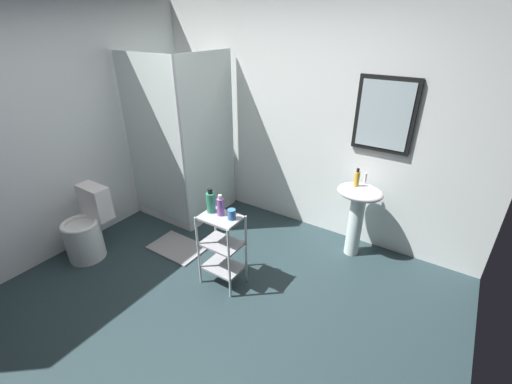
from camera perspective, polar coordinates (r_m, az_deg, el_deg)
ground_plane at (r=3.25m, az=-9.70°, el=-18.62°), size 4.20×4.20×0.02m
wall_back at (r=3.94m, az=7.46°, el=11.58°), size 4.20×0.14×2.50m
wall_left at (r=3.98m, az=-31.64°, el=7.87°), size 0.10×4.20×2.50m
shower_stall at (r=4.41m, az=-11.68°, el=1.99°), size 0.92×0.92×2.00m
pedestal_sink at (r=3.63m, az=16.75°, el=-2.36°), size 0.46×0.37×0.81m
sink_faucet at (r=3.61m, az=17.92°, el=2.31°), size 0.03×0.03×0.10m
toilet at (r=4.01m, az=-26.59°, el=-5.70°), size 0.37×0.49×0.76m
storage_cart at (r=3.18m, az=-5.76°, el=-8.85°), size 0.38×0.28×0.74m
hand_soap_bottle at (r=3.49m, az=16.61°, el=2.21°), size 0.05×0.05×0.19m
body_wash_bottle_green at (r=3.05m, az=-7.62°, el=-1.65°), size 0.08×0.08×0.23m
conditioner_bottle_purple at (r=3.00m, az=-6.01°, el=-2.41°), size 0.06×0.06×0.20m
rinse_cup at (r=2.95m, az=-4.13°, el=-3.76°), size 0.07×0.07×0.09m
bath_mat at (r=3.95m, az=-13.08°, el=-9.08°), size 0.60×0.40×0.02m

